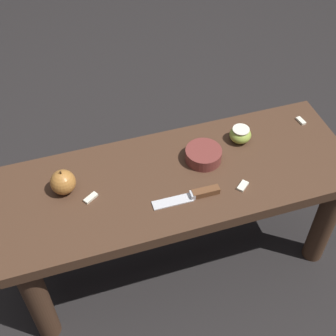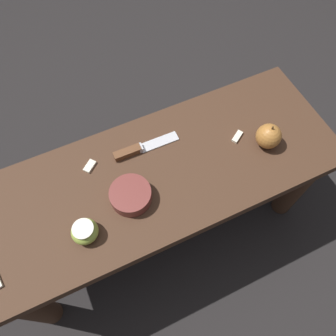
% 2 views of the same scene
% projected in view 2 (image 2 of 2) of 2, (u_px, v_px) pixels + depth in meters
% --- Properties ---
extents(ground_plane, '(8.00, 8.00, 0.00)m').
position_uv_depth(ground_plane, '(160.00, 224.00, 1.33)').
color(ground_plane, black).
extents(wooden_bench, '(1.09, 0.40, 0.45)m').
position_uv_depth(wooden_bench, '(158.00, 187.00, 1.02)').
color(wooden_bench, '#472D1E').
rests_on(wooden_bench, ground_plane).
extents(knife, '(0.20, 0.03, 0.02)m').
position_uv_depth(knife, '(137.00, 149.00, 0.96)').
color(knife, silver).
rests_on(knife, wooden_bench).
extents(apple_whole, '(0.07, 0.07, 0.08)m').
position_uv_depth(apple_whole, '(269.00, 136.00, 0.95)').
color(apple_whole, '#B27233').
rests_on(apple_whole, wooden_bench).
extents(apple_cut, '(0.07, 0.07, 0.05)m').
position_uv_depth(apple_cut, '(85.00, 231.00, 0.83)').
color(apple_cut, '#9EB747').
rests_on(apple_cut, wooden_bench).
extents(apple_slice_near_knife, '(0.04, 0.04, 0.01)m').
position_uv_depth(apple_slice_near_knife, '(90.00, 166.00, 0.94)').
color(apple_slice_near_knife, white).
rests_on(apple_slice_near_knife, wooden_bench).
extents(apple_slice_center, '(0.05, 0.04, 0.01)m').
position_uv_depth(apple_slice_center, '(237.00, 137.00, 0.99)').
color(apple_slice_center, white).
rests_on(apple_slice_center, wooden_bench).
extents(bowl, '(0.11, 0.11, 0.04)m').
position_uv_depth(bowl, '(131.00, 195.00, 0.88)').
color(bowl, brown).
rests_on(bowl, wooden_bench).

